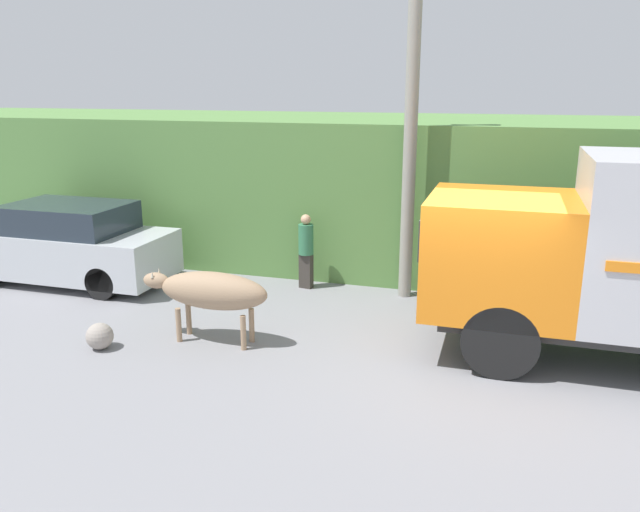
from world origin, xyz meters
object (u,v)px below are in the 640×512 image
at_px(brown_cow, 211,291).
at_px(parked_suv, 67,244).
at_px(pedestrian_on_hill, 306,248).
at_px(utility_pole, 411,118).
at_px(roadside_rock, 100,336).

bearing_deg(brown_cow, parked_suv, 166.71).
xyz_separation_m(pedestrian_on_hill, utility_pole, (2.07, 0.09, 2.66)).
bearing_deg(pedestrian_on_hill, parked_suv, 21.48).
bearing_deg(utility_pole, pedestrian_on_hill, -177.50).
distance_m(brown_cow, pedestrian_on_hill, 3.21).
relative_size(parked_suv, roadside_rock, 10.43).
distance_m(parked_suv, utility_pole, 7.68).
distance_m(parked_suv, pedestrian_on_hill, 5.14).
relative_size(brown_cow, utility_pole, 0.32).
height_order(parked_suv, roadside_rock, parked_suv).
xyz_separation_m(brown_cow, utility_pole, (2.66, 3.24, 2.65)).
xyz_separation_m(parked_suv, pedestrian_on_hill, (5.03, 1.07, 0.04)).
bearing_deg(roadside_rock, pedestrian_on_hill, 60.94).
bearing_deg(pedestrian_on_hill, brown_cow, 88.72).
xyz_separation_m(parked_suv, utility_pole, (7.09, 1.16, 2.71)).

